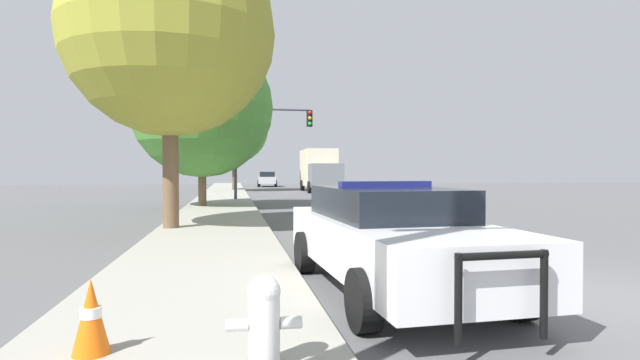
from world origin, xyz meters
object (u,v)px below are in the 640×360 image
traffic_light (268,133)px  tree_sidewalk_mid (202,107)px  traffic_cone (91,316)px  fire_hydrant (264,318)px  police_car (390,236)px  box_truck (319,169)px  tree_sidewalk_far (234,129)px  tree_sidewalk_near (170,32)px  car_background_distant (267,179)px

traffic_light → tree_sidewalk_mid: 5.64m
traffic_cone → tree_sidewalk_mid: bearing=90.3°
fire_hydrant → police_car: bearing=54.4°
traffic_light → box_truck: traffic_light is taller
fire_hydrant → tree_sidewalk_mid: 18.81m
tree_sidewalk_mid → tree_sidewalk_far: bearing=85.3°
tree_sidewalk_near → tree_sidewalk_mid: bearing=87.6°
tree_sidewalk_mid → tree_sidewalk_far: (1.46, 17.80, 0.50)m
tree_sidewalk_near → police_car: bearing=-62.6°
tree_sidewalk_mid → tree_sidewalk_near: (-0.35, -8.36, 0.94)m
fire_hydrant → tree_sidewalk_far: 36.41m
fire_hydrant → box_truck: 35.34m
fire_hydrant → tree_sidewalk_near: 11.26m
traffic_light → tree_sidewalk_near: 13.54m
tree_sidewalk_near → traffic_cone: bearing=-87.3°
fire_hydrant → traffic_light: traffic_light is taller
fire_hydrant → tree_sidewalk_mid: size_ratio=0.10×
traffic_light → tree_sidewalk_near: tree_sidewalk_near is taller
tree_sidewalk_far → tree_sidewalk_near: bearing=-94.0°
box_truck → tree_sidewalk_near: (-8.43, -24.73, 3.65)m
box_truck → tree_sidewalk_mid: tree_sidewalk_mid is taller
fire_hydrant → traffic_cone: 1.51m
car_background_distant → tree_sidewalk_near: (-5.20, -37.04, 4.61)m
car_background_distant → fire_hydrant: bearing=-89.8°
traffic_light → fire_hydrant: bearing=-94.1°
fire_hydrant → tree_sidewalk_far: size_ratio=0.10×
police_car → car_background_distant: (1.41, 44.34, 0.01)m
tree_sidewalk_far → fire_hydrant: bearing=-89.9°
tree_sidewalk_far → police_car: bearing=-86.6°
tree_sidewalk_near → box_truck: bearing=71.2°
fire_hydrant → car_background_distant: size_ratio=0.18×
car_background_distant → tree_sidewalk_far: (-3.39, -10.88, 4.17)m
car_background_distant → tree_sidewalk_mid: 29.32m
car_background_distant → tree_sidewalk_far: tree_sidewalk_far is taller
box_truck → tree_sidewalk_mid: bearing=65.0°
fire_hydrant → tree_sidewalk_mid: tree_sidewalk_mid is taller
fire_hydrant → car_background_distant: 47.13m
traffic_cone → tree_sidewalk_near: bearing=92.7°
fire_hydrant → traffic_light: 23.22m
tree_sidewalk_mid → traffic_cone: bearing=-89.7°
traffic_light → tree_sidewalk_near: bearing=-105.2°
police_car → car_background_distant: police_car is taller
police_car → traffic_cone: 4.00m
traffic_light → tree_sidewalk_mid: size_ratio=0.67×
car_background_distant → traffic_cone: (-4.76, -46.51, -0.33)m
police_car → traffic_cone: bearing=29.8°
fire_hydrant → tree_sidewalk_far: tree_sidewalk_far is taller
traffic_light → car_background_distant: 24.31m
police_car → tree_sidewalk_near: bearing=-65.7°
traffic_light → car_background_distant: traffic_light is taller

